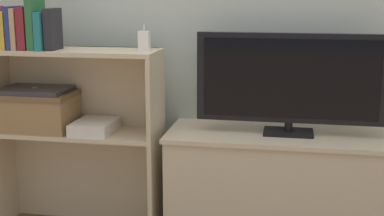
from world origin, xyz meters
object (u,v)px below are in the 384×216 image
Objects in this scene: book_teal at (44,31)px; baby_monitor at (144,41)px; tv at (290,81)px; book_forest at (36,21)px; book_maroon at (27,28)px; magazine_stack at (95,126)px; book_charcoal at (53,29)px; book_mustard at (8,30)px; book_plum at (1,28)px; tv_stand at (286,188)px; laptop at (35,90)px; book_tan at (20,29)px; storage_basket_left at (36,109)px; book_navy at (15,28)px.

baby_monitor is (0.46, 0.04, -0.04)m from book_teal.
tv is 1.18m from book_forest.
book_teal is at bearing 0.00° from book_maroon.
book_charcoal is at bearing -170.89° from magazine_stack.
book_maroon reaches higher than book_mustard.
magazine_stack is at bearing 7.33° from book_teal.
book_plum is 0.99× the size of book_maroon.
baby_monitor is (0.67, 0.04, -0.05)m from book_plum.
book_teal is 0.71× the size of magazine_stack.
book_teal is (-1.11, -0.09, 0.21)m from tv.
tv_stand is at bearing 4.66° from book_teal.
book_mustard is 0.18m from book_teal.
tv is 3.25× the size of book_forest.
book_maroon is 0.61× the size of laptop.
magazine_stack is at bearing 3.99° from book_mustard.
laptop is at bearing -179.01° from magazine_stack.
laptop is at bearing 149.46° from book_forest.
book_plum is 0.26m from book_charcoal.
tv_stand is 1.47m from book_mustard.
book_tan is at bearing -176.29° from baby_monitor.
book_teal is 0.38m from storage_basket_left.
tv reaches higher than laptop.
tv is 1.13m from book_teal.
book_maroon is at bearing 0.00° from book_mustard.
baby_monitor is at bearing 3.35° from book_mustard.
storage_basket_left is 1.16× the size of laptop.
magazine_stack is (0.29, 0.00, -0.07)m from storage_basket_left.
baby_monitor is 0.32× the size of storage_basket_left.
book_tan is 1.10× the size of book_teal.
book_plum is at bearing -176.35° from magazine_stack.
book_navy reaches higher than magazine_stack.
book_teal is 0.47× the size of storage_basket_left.
book_charcoal is (0.19, 0.00, -0.00)m from book_navy.
book_tan is 0.97× the size of book_maroon.
baby_monitor is (-0.65, -0.05, 0.67)m from tv_stand.
baby_monitor is at bearing -175.47° from tv.
book_teal is at bearing 0.00° from book_plum.
book_teal reaches higher than tv_stand.
tv_stand is 1.45m from book_navy.
tv is at bearing 4.58° from book_teal.
tv_stand is 1.32m from book_teal.
book_plum is 0.67m from baby_monitor.
tv is 1.25m from book_tan.
book_teal is 0.54× the size of laptop.
book_navy is 0.82× the size of magazine_stack.
book_mustard is at bearing 180.00° from book_forest.
storage_basket_left is 1.52× the size of magazine_stack.
magazine_stack is (0.21, 0.03, -0.44)m from book_teal.
book_forest is at bearing -173.80° from magazine_stack.
book_navy reaches higher than book_plum.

